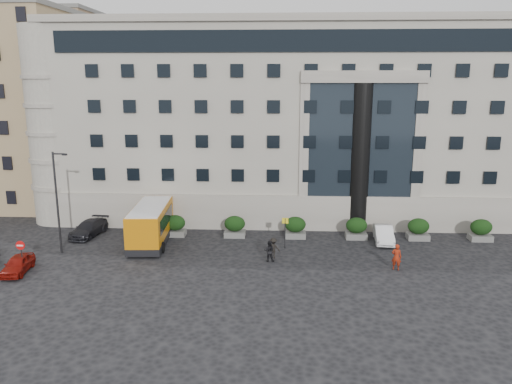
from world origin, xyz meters
The scene contains 23 objects.
ground centered at (0.00, 0.00, 0.00)m, with size 120.00×120.00×0.00m, color black.
civic_building centered at (6.00, 22.00, 9.00)m, with size 44.00×24.00×18.00m, color gray.
entrance_column centered at (12.00, 10.30, 6.50)m, with size 1.80×1.80×13.00m, color black.
apartment_near centered at (-24.00, 20.00, 10.00)m, with size 14.00×14.00×20.00m, color #957B57.
apartment_far centered at (-27.00, 38.00, 11.00)m, with size 13.00×13.00×22.00m, color #826C4C.
hedge_a centered at (-4.00, 7.80, 0.93)m, with size 1.80×1.26×1.84m.
hedge_b centered at (1.20, 7.80, 0.93)m, with size 1.80×1.26×1.84m.
hedge_c centered at (6.40, 7.80, 0.93)m, with size 1.80×1.26×1.84m.
hedge_d centered at (11.60, 7.80, 0.93)m, with size 1.80×1.26×1.84m.
hedge_e centered at (16.80, 7.80, 0.93)m, with size 1.80×1.26×1.84m.
hedge_f centered at (22.00, 7.80, 0.93)m, with size 1.80×1.26×1.84m.
street_lamp centered at (-11.94, 3.00, 4.37)m, with size 1.16×0.18×8.00m.
bus_stop_sign centered at (5.50, 5.00, 1.73)m, with size 0.50×0.08×2.52m.
no_entry_sign centered at (-13.00, -1.04, 1.65)m, with size 0.64×0.16×2.32m.
minibus centered at (-5.55, 5.72, 1.74)m, with size 3.23×7.74×3.16m.
red_truck centered at (-11.96, 12.59, 1.32)m, with size 2.72×5.03×2.59m.
parked_car_a centered at (-13.31, -1.11, 0.61)m, with size 1.44×3.59×1.22m, color maroon.
parked_car_c centered at (-11.50, 7.43, 0.66)m, with size 1.84×4.52×1.31m, color black.
parked_car_d centered at (-14.38, 16.00, 0.63)m, with size 2.10×4.56×1.27m, color black.
white_taxi centered at (13.74, 7.00, 0.68)m, with size 1.44×4.14×1.36m, color white.
pedestrian_a centered at (13.40, 0.77, 0.95)m, with size 0.70×0.46×1.91m, color maroon.
pedestrian_b centered at (4.30, 1.96, 0.81)m, with size 0.79×0.61×1.62m, color black.
pedestrian_c centered at (4.60, 2.70, 0.79)m, with size 1.03×0.59×1.59m, color black.
Camera 1 is at (5.06, -33.24, 13.37)m, focal length 35.00 mm.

